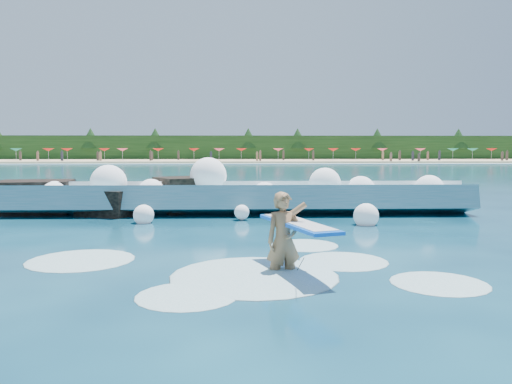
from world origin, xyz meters
TOP-DOWN VIEW (x-y plane):
  - ground at (0.00, 0.00)m, footprint 200.00×200.00m
  - beach at (0.00, 78.00)m, footprint 140.00×20.00m
  - wet_band at (0.00, 67.00)m, footprint 140.00×5.00m
  - treeline at (0.00, 88.00)m, footprint 140.00×4.00m
  - breaking_wave at (1.00, 6.82)m, footprint 17.07×2.70m
  - rock_cluster at (-4.06, 7.15)m, footprint 8.53×3.62m
  - surfer_with_board at (1.95, -2.33)m, footprint 1.37×3.03m
  - wave_spray at (0.96, 6.66)m, footprint 14.86×4.59m
  - surf_foam at (1.12, -2.10)m, footprint 9.01×5.91m
  - beach_umbrellas at (-0.10, 79.88)m, footprint 112.34×6.96m
  - beachgoers at (-1.15, 74.30)m, footprint 108.91×13.61m

SIDE VIEW (x-z plane):
  - ground at x=0.00m, z-range 0.00..0.00m
  - surf_foam at x=1.12m, z-range -0.08..0.08m
  - wet_band at x=0.00m, z-range 0.00..0.08m
  - beach at x=0.00m, z-range 0.00..0.40m
  - rock_cluster at x=-4.06m, z-range -0.28..1.26m
  - breaking_wave at x=1.00m, z-range -0.22..1.25m
  - surfer_with_board at x=1.95m, z-range -0.25..1.65m
  - wave_spray at x=0.96m, z-range -0.13..2.06m
  - beachgoers at x=-1.15m, z-range 0.13..2.06m
  - beach_umbrellas at x=-0.10m, z-range 2.00..2.50m
  - treeline at x=0.00m, z-range 0.00..5.00m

